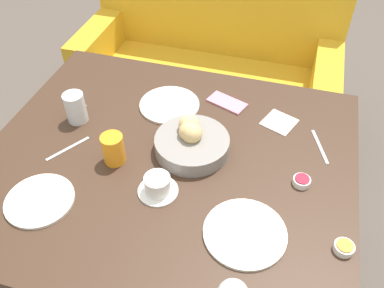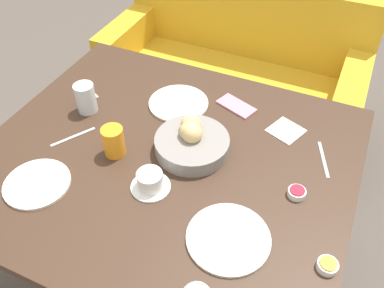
{
  "view_description": "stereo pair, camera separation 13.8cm",
  "coord_description": "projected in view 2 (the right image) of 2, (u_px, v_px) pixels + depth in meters",
  "views": [
    {
      "loc": [
        0.35,
        -0.89,
        1.77
      ],
      "look_at": [
        0.07,
        0.06,
        0.81
      ],
      "focal_mm": 38.0,
      "sensor_mm": 36.0,
      "label": 1
    },
    {
      "loc": [
        0.48,
        -0.85,
        1.77
      ],
      "look_at": [
        0.07,
        0.06,
        0.81
      ],
      "focal_mm": 38.0,
      "sensor_mm": 36.0,
      "label": 2
    }
  ],
  "objects": [
    {
      "name": "cell_phone",
      "position": [
        236.0,
        106.0,
        1.58
      ],
      "size": [
        0.17,
        0.12,
        0.01
      ],
      "color": "pink",
      "rests_on": "dining_table"
    },
    {
      "name": "knife_silver",
      "position": [
        323.0,
        159.0,
        1.37
      ],
      "size": [
        0.07,
        0.16,
        0.0
      ],
      "color": "#B7B7BC",
      "rests_on": "dining_table"
    },
    {
      "name": "spoon_coffee",
      "position": [
        90.0,
        90.0,
        1.66
      ],
      "size": [
        0.12,
        0.07,
        0.0
      ],
      "color": "#B7B7BC",
      "rests_on": "dining_table"
    },
    {
      "name": "ground_plane",
      "position": [
        173.0,
        270.0,
        1.92
      ],
      "size": [
        10.0,
        10.0,
        0.0
      ],
      "primitive_type": "plane",
      "color": "#564C44"
    },
    {
      "name": "fork_silver",
      "position": [
        73.0,
        137.0,
        1.45
      ],
      "size": [
        0.1,
        0.15,
        0.0
      ],
      "color": "#B7B7BC",
      "rests_on": "dining_table"
    },
    {
      "name": "bread_basket",
      "position": [
        192.0,
        141.0,
        1.38
      ],
      "size": [
        0.26,
        0.26,
        0.11
      ],
      "color": "gray",
      "rests_on": "dining_table"
    },
    {
      "name": "jam_bowl_berry",
      "position": [
        297.0,
        193.0,
        1.26
      ],
      "size": [
        0.06,
        0.06,
        0.03
      ],
      "color": "white",
      "rests_on": "dining_table"
    },
    {
      "name": "napkin",
      "position": [
        286.0,
        131.0,
        1.48
      ],
      "size": [
        0.14,
        0.14,
        0.0
      ],
      "color": "silver",
      "rests_on": "dining_table"
    },
    {
      "name": "water_tumbler",
      "position": [
        86.0,
        98.0,
        1.52
      ],
      "size": [
        0.08,
        0.08,
        0.12
      ],
      "color": "silver",
      "rests_on": "dining_table"
    },
    {
      "name": "plate_near_right",
      "position": [
        228.0,
        238.0,
        1.15
      ],
      "size": [
        0.24,
        0.24,
        0.01
      ],
      "color": "silver",
      "rests_on": "dining_table"
    },
    {
      "name": "dining_table",
      "position": [
        166.0,
        175.0,
        1.45
      ],
      "size": [
        1.25,
        1.09,
        0.78
      ],
      "color": "#3D281C",
      "rests_on": "ground_plane"
    },
    {
      "name": "juice_glass",
      "position": [
        114.0,
        141.0,
        1.36
      ],
      "size": [
        0.07,
        0.07,
        0.11
      ],
      "color": "orange",
      "rests_on": "dining_table"
    },
    {
      "name": "couch",
      "position": [
        234.0,
        80.0,
        2.5
      ],
      "size": [
        1.47,
        0.7,
        0.88
      ],
      "color": "gold",
      "rests_on": "ground_plane"
    },
    {
      "name": "jam_bowl_honey",
      "position": [
        327.0,
        265.0,
        1.08
      ],
      "size": [
        0.06,
        0.06,
        0.03
      ],
      "color": "white",
      "rests_on": "dining_table"
    },
    {
      "name": "plate_near_left",
      "position": [
        37.0,
        184.0,
        1.29
      ],
      "size": [
        0.21,
        0.21,
        0.01
      ],
      "color": "silver",
      "rests_on": "dining_table"
    },
    {
      "name": "coffee_cup",
      "position": [
        150.0,
        181.0,
        1.27
      ],
      "size": [
        0.13,
        0.13,
        0.06
      ],
      "color": "white",
      "rests_on": "dining_table"
    },
    {
      "name": "plate_far_center",
      "position": [
        179.0,
        103.0,
        1.59
      ],
      "size": [
        0.23,
        0.23,
        0.01
      ],
      "color": "silver",
      "rests_on": "dining_table"
    }
  ]
}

